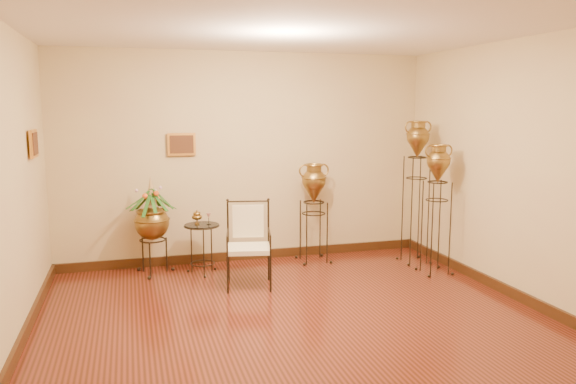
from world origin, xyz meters
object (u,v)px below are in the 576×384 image
object	(u,v)px
planter_urn	(152,219)
armchair	(249,245)
side_table	(202,248)
amphora_mid	(437,208)
amphora_tall	(416,190)

from	to	relation	value
planter_urn	armchair	world-z (taller)	planter_urn
side_table	planter_urn	bearing A→B (deg)	165.18
planter_urn	side_table	size ratio (longest dim) A/B	1.59
planter_urn	armchair	bearing A→B (deg)	-38.71
amphora_mid	planter_urn	size ratio (longest dim) A/B	1.30
amphora_mid	planter_urn	world-z (taller)	amphora_mid
amphora_mid	armchair	size ratio (longest dim) A/B	1.66
amphora_mid	side_table	size ratio (longest dim) A/B	2.08
amphora_tall	amphora_mid	distance (m)	0.55
side_table	armchair	bearing A→B (deg)	-56.40
amphora_mid	side_table	world-z (taller)	amphora_mid
armchair	side_table	distance (m)	0.84
amphora_tall	planter_urn	world-z (taller)	amphora_tall
planter_urn	side_table	bearing A→B (deg)	-14.82
amphora_tall	side_table	world-z (taller)	amphora_tall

